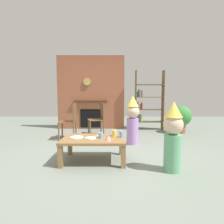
{
  "coord_description": "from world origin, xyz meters",
  "views": [
    {
      "loc": [
        0.14,
        -3.26,
        1.09
      ],
      "look_at": [
        0.15,
        0.4,
        0.75
      ],
      "focal_mm": 28.06,
      "sensor_mm": 36.0,
      "label": 1
    }
  ],
  "objects_px": {
    "paper_plate_rear": "(77,137)",
    "birthday_cake_slice": "(108,138)",
    "bookshelf": "(146,103)",
    "paper_cup_near_left": "(114,133)",
    "child_in_pink": "(132,119)",
    "child_with_cone_hat": "(173,135)",
    "paper_cup_near_right": "(100,135)",
    "dining_chair_middle": "(99,117)",
    "potted_plant_tall": "(181,117)",
    "coffee_table": "(94,141)",
    "dining_chair_left": "(71,119)",
    "paper_cup_center": "(121,134)",
    "paper_plate_front": "(90,138)"
  },
  "relations": [
    {
      "from": "coffee_table",
      "to": "child_in_pink",
      "type": "xyz_separation_m",
      "value": [
        0.77,
        1.04,
        0.25
      ]
    },
    {
      "from": "bookshelf",
      "to": "coffee_table",
      "type": "xyz_separation_m",
      "value": [
        -1.43,
        -2.78,
        -0.53
      ]
    },
    {
      "from": "birthday_cake_slice",
      "to": "dining_chair_middle",
      "type": "xyz_separation_m",
      "value": [
        -0.29,
        2.07,
        0.08
      ]
    },
    {
      "from": "child_in_pink",
      "to": "paper_plate_rear",
      "type": "bearing_deg",
      "value": -9.63
    },
    {
      "from": "paper_cup_near_left",
      "to": "child_in_pink",
      "type": "bearing_deg",
      "value": 65.14
    },
    {
      "from": "bookshelf",
      "to": "paper_cup_near_left",
      "type": "relative_size",
      "value": 18.31
    },
    {
      "from": "paper_cup_near_left",
      "to": "paper_plate_rear",
      "type": "height_order",
      "value": "paper_cup_near_left"
    },
    {
      "from": "paper_cup_center",
      "to": "bookshelf",
      "type": "bearing_deg",
      "value": 70.57
    },
    {
      "from": "child_with_cone_hat",
      "to": "paper_plate_rear",
      "type": "bearing_deg",
      "value": 2.76
    },
    {
      "from": "paper_cup_near_left",
      "to": "potted_plant_tall",
      "type": "height_order",
      "value": "potted_plant_tall"
    },
    {
      "from": "birthday_cake_slice",
      "to": "child_in_pink",
      "type": "relative_size",
      "value": 0.09
    },
    {
      "from": "coffee_table",
      "to": "potted_plant_tall",
      "type": "xyz_separation_m",
      "value": [
        2.33,
        2.23,
        0.14
      ]
    },
    {
      "from": "coffee_table",
      "to": "dining_chair_left",
      "type": "bearing_deg",
      "value": 115.86
    },
    {
      "from": "paper_cup_center",
      "to": "child_in_pink",
      "type": "distance_m",
      "value": 1.06
    },
    {
      "from": "birthday_cake_slice",
      "to": "potted_plant_tall",
      "type": "height_order",
      "value": "potted_plant_tall"
    },
    {
      "from": "paper_plate_rear",
      "to": "birthday_cake_slice",
      "type": "bearing_deg",
      "value": -18.95
    },
    {
      "from": "child_with_cone_hat",
      "to": "child_in_pink",
      "type": "height_order",
      "value": "child_in_pink"
    },
    {
      "from": "paper_cup_near_left",
      "to": "paper_cup_near_right",
      "type": "height_order",
      "value": "paper_cup_near_left"
    },
    {
      "from": "child_in_pink",
      "to": "potted_plant_tall",
      "type": "height_order",
      "value": "child_in_pink"
    },
    {
      "from": "paper_cup_near_right",
      "to": "paper_cup_near_left",
      "type": "bearing_deg",
      "value": 32.22
    },
    {
      "from": "bookshelf",
      "to": "child_with_cone_hat",
      "type": "bearing_deg",
      "value": -94.5
    },
    {
      "from": "dining_chair_left",
      "to": "potted_plant_tall",
      "type": "distance_m",
      "value": 3.14
    },
    {
      "from": "child_in_pink",
      "to": "potted_plant_tall",
      "type": "bearing_deg",
      "value": 163.61
    },
    {
      "from": "child_in_pink",
      "to": "child_with_cone_hat",
      "type": "bearing_deg",
      "value": 52.07
    },
    {
      "from": "dining_chair_left",
      "to": "paper_cup_center",
      "type": "bearing_deg",
      "value": 126.29
    },
    {
      "from": "paper_cup_near_right",
      "to": "dining_chair_left",
      "type": "relative_size",
      "value": 0.1
    },
    {
      "from": "dining_chair_left",
      "to": "child_with_cone_hat",
      "type": "bearing_deg",
      "value": 131.94
    },
    {
      "from": "paper_cup_near_right",
      "to": "child_with_cone_hat",
      "type": "height_order",
      "value": "child_with_cone_hat"
    },
    {
      "from": "paper_cup_near_right",
      "to": "potted_plant_tall",
      "type": "height_order",
      "value": "potted_plant_tall"
    },
    {
      "from": "paper_cup_near_left",
      "to": "paper_plate_front",
      "type": "height_order",
      "value": "paper_cup_near_left"
    },
    {
      "from": "paper_cup_near_right",
      "to": "dining_chair_middle",
      "type": "bearing_deg",
      "value": 94.94
    },
    {
      "from": "paper_plate_rear",
      "to": "child_in_pink",
      "type": "distance_m",
      "value": 1.48
    },
    {
      "from": "paper_cup_near_left",
      "to": "paper_plate_rear",
      "type": "xyz_separation_m",
      "value": [
        -0.64,
        -0.1,
        -0.05
      ]
    },
    {
      "from": "birthday_cake_slice",
      "to": "child_with_cone_hat",
      "type": "bearing_deg",
      "value": -15.24
    },
    {
      "from": "paper_plate_front",
      "to": "paper_plate_rear",
      "type": "distance_m",
      "value": 0.25
    },
    {
      "from": "paper_cup_near_left",
      "to": "paper_cup_near_right",
      "type": "xyz_separation_m",
      "value": [
        -0.23,
        -0.15,
        -0.01
      ]
    },
    {
      "from": "paper_cup_near_left",
      "to": "paper_cup_center",
      "type": "height_order",
      "value": "same"
    },
    {
      "from": "coffee_table",
      "to": "dining_chair_left",
      "type": "xyz_separation_m",
      "value": [
        -0.72,
        1.49,
        0.18
      ]
    },
    {
      "from": "child_with_cone_hat",
      "to": "potted_plant_tall",
      "type": "xyz_separation_m",
      "value": [
        1.15,
        2.64,
        -0.06
      ]
    },
    {
      "from": "paper_plate_front",
      "to": "potted_plant_tall",
      "type": "relative_size",
      "value": 0.23
    },
    {
      "from": "child_in_pink",
      "to": "potted_plant_tall",
      "type": "distance_m",
      "value": 1.96
    },
    {
      "from": "bookshelf",
      "to": "dining_chair_middle",
      "type": "xyz_separation_m",
      "value": [
        -1.48,
        -0.87,
        -0.35
      ]
    },
    {
      "from": "paper_plate_rear",
      "to": "child_in_pink",
      "type": "relative_size",
      "value": 0.2
    },
    {
      "from": "coffee_table",
      "to": "paper_cup_near_right",
      "type": "bearing_deg",
      "value": -8.83
    },
    {
      "from": "coffee_table",
      "to": "paper_cup_near_right",
      "type": "xyz_separation_m",
      "value": [
        0.12,
        -0.02,
        0.1
      ]
    },
    {
      "from": "dining_chair_middle",
      "to": "potted_plant_tall",
      "type": "height_order",
      "value": "dining_chair_middle"
    },
    {
      "from": "coffee_table",
      "to": "dining_chair_middle",
      "type": "height_order",
      "value": "dining_chair_middle"
    },
    {
      "from": "paper_cup_near_left",
      "to": "child_with_cone_hat",
      "type": "relative_size",
      "value": 0.1
    },
    {
      "from": "child_in_pink",
      "to": "dining_chair_middle",
      "type": "relative_size",
      "value": 1.22
    },
    {
      "from": "paper_plate_front",
      "to": "paper_cup_near_left",
      "type": "bearing_deg",
      "value": 21.55
    }
  ]
}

